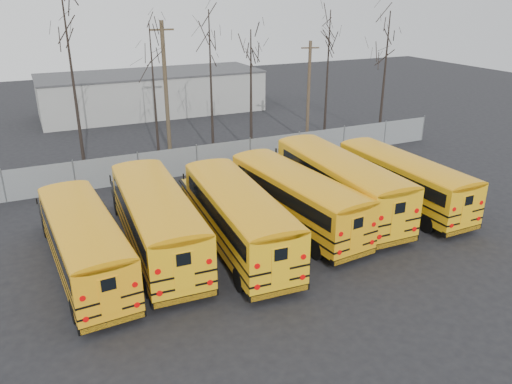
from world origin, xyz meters
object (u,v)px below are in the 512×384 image
utility_pole_right (309,92)px  bus_c (237,212)px  bus_a (83,238)px  bus_b (156,215)px  bus_e (337,179)px  bus_d (294,194)px  bus_f (401,177)px  utility_pole_left (166,87)px

utility_pole_right → bus_c: bearing=-114.4°
bus_a → bus_c: (7.00, -0.54, 0.13)m
bus_b → bus_e: bus_e is taller
bus_b → bus_d: size_ratio=1.04×
bus_b → bus_f: bearing=0.9°
bus_e → utility_pole_left: size_ratio=1.23×
bus_a → bus_b: bus_b is taller
bus_b → bus_d: (7.30, -0.24, -0.09)m
bus_a → utility_pole_left: bearing=59.2°
bus_b → utility_pole_left: (5.04, 15.75, 3.12)m
bus_c → bus_e: bus_e is taller
bus_e → utility_pole_right: size_ratio=1.48×
bus_c → utility_pole_left: size_ratio=1.19×
utility_pole_left → bus_d: bearing=-79.3°
bus_b → bus_d: bearing=0.7°
bus_a → bus_b: 3.47m
bus_d → utility_pole_right: (8.94, 13.82, 2.36)m
utility_pole_right → bus_a: bearing=-127.9°
bus_a → bus_d: bearing=-1.1°
bus_b → bus_f: 14.26m
bus_b → bus_c: size_ratio=1.01×
bus_d → utility_pole_left: bearing=92.3°
bus_d → bus_f: bus_d is taller
utility_pole_left → bus_c: bearing=-92.2°
bus_c → bus_e: 7.02m
bus_f → bus_e: bearing=166.5°
bus_c → bus_d: size_ratio=1.03×
bus_b → bus_c: (3.61, -1.25, -0.03)m
bus_a → bus_b: size_ratio=0.92×
bus_f → utility_pole_right: bearing=80.5°
utility_pole_left → bus_e: bearing=-68.1°
bus_c → utility_pole_left: 17.35m
bus_e → utility_pole_left: 16.55m
bus_c → utility_pole_left: bearing=88.4°
bus_e → bus_f: bearing=-11.0°
bus_b → bus_e: 10.44m
bus_d → bus_c: bearing=-170.4°
bus_e → utility_pole_left: (-5.39, 15.34, 3.07)m
bus_b → utility_pole_right: bearing=42.5°
bus_e → utility_pole_left: bearing=110.5°
bus_d → utility_pole_right: 16.63m
bus_a → bus_c: 7.02m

